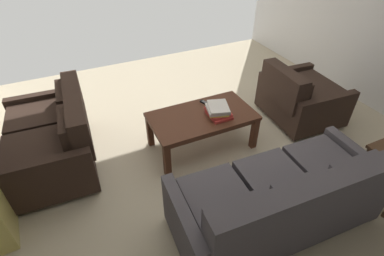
{
  "coord_description": "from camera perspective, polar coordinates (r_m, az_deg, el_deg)",
  "views": [
    {
      "loc": [
        1.3,
        2.5,
        2.4
      ],
      "look_at": [
        0.39,
        0.56,
        0.76
      ],
      "focal_mm": 27.45,
      "sensor_mm": 36.0,
      "label": 1
    }
  ],
  "objects": [
    {
      "name": "ground_plane",
      "position": [
        3.7,
        1.78,
        -3.13
      ],
      "size": [
        5.41,
        5.5,
        0.01
      ],
      "primitive_type": "cube",
      "color": "beige"
    },
    {
      "name": "sofa_main",
      "position": [
        2.71,
        16.79,
        -13.3
      ],
      "size": [
        1.88,
        0.9,
        0.84
      ],
      "color": "black",
      "rests_on": "ground"
    },
    {
      "name": "loveseat_near",
      "position": [
        3.56,
        -25.27,
        -1.69
      ],
      "size": [
        0.94,
        1.41,
        0.84
      ],
      "color": "black",
      "rests_on": "ground"
    },
    {
      "name": "coffee_table",
      "position": [
        3.43,
        1.98,
        1.63
      ],
      "size": [
        1.21,
        0.66,
        0.46
      ],
      "color": "#4C2819",
      "rests_on": "ground"
    },
    {
      "name": "armchair_side",
      "position": [
        4.21,
        20.13,
        5.63
      ],
      "size": [
        0.94,
        0.99,
        0.79
      ],
      "color": "black",
      "rests_on": "ground"
    },
    {
      "name": "book_stack",
      "position": [
        3.36,
        5.12,
        3.33
      ],
      "size": [
        0.31,
        0.34,
        0.13
      ],
      "color": "#C63833",
      "rests_on": "coffee_table"
    },
    {
      "name": "tv_remote",
      "position": [
        3.58,
        2.69,
        4.86
      ],
      "size": [
        0.1,
        0.17,
        0.02
      ],
      "color": "black",
      "rests_on": "coffee_table"
    }
  ]
}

